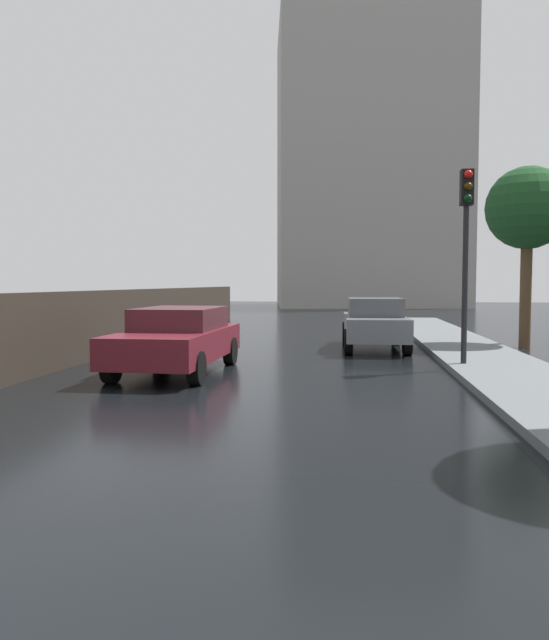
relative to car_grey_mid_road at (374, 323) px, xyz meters
The scene contains 5 objects.
car_grey_mid_road is the anchor object (origin of this frame).
car_maroon_far_ahead 6.60m from the car_grey_mid_road, 130.09° to the right, with size 1.94×4.39×1.35m.
traffic_light 4.85m from the car_grey_mid_road, 66.05° to the right, with size 0.26×0.39×4.12m.
street_tree_mid 5.47m from the car_grey_mid_road, 12.75° to the left, with size 2.35×2.35×5.18m.
distant_tower 34.41m from the car_grey_mid_road, 88.86° to the left, with size 15.48×12.82×26.13m.
Camera 1 is at (1.90, -1.25, 1.87)m, focal length 34.53 mm.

